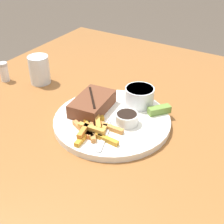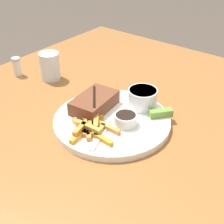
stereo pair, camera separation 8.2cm
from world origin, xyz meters
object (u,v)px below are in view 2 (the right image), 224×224
steak_portion (94,103)px  salt_shaker (17,67)px  coleslaw_cup (143,97)px  dinner_plate (112,121)px  drinking_glass (50,66)px  fork_utensil (101,136)px  pickle_spear (161,113)px  dipping_sauce_cup (125,119)px

steak_portion → salt_shaker: size_ratio=2.22×
coleslaw_cup → dinner_plate: bearing=164.1°
coleslaw_cup → salt_shaker: coleslaw_cup is taller
drinking_glass → steak_portion: bearing=-105.6°
steak_portion → drinking_glass: size_ratio=1.56×
dinner_plate → fork_utensil: size_ratio=2.40×
steak_portion → fork_utensil: (-0.09, -0.10, -0.02)m
fork_utensil → salt_shaker: salt_shaker is taller
steak_portion → coleslaw_cup: bearing=-46.4°
dinner_plate → steak_portion: (0.01, 0.07, 0.03)m
pickle_spear → salt_shaker: (-0.06, 0.54, 0.00)m
coleslaw_cup → drinking_glass: bearing=93.3°
dinner_plate → pickle_spear: 0.13m
steak_portion → fork_utensil: size_ratio=1.11×
pickle_spear → fork_utensil: size_ratio=0.48×
pickle_spear → salt_shaker: salt_shaker is taller
dipping_sauce_cup → salt_shaker: bearing=86.6°
dipping_sauce_cup → drinking_glass: (0.08, 0.37, 0.01)m
drinking_glass → salt_shaker: 0.12m
dinner_plate → pickle_spear: pickle_spear is taller
fork_utensil → pickle_spear: bearing=-41.6°
dipping_sauce_cup → drinking_glass: 0.38m
dinner_plate → fork_utensil: fork_utensil is taller
dinner_plate → steak_portion: size_ratio=2.17×
coleslaw_cup → steak_portion: bearing=133.6°
dipping_sauce_cup → salt_shaker: 0.48m
dipping_sauce_cup → salt_shaker: size_ratio=0.91×
dipping_sauce_cup → pickle_spear: dipping_sauce_cup is taller
dipping_sauce_cup → salt_shaker: salt_shaker is taller
fork_utensil → salt_shaker: 0.48m
dinner_plate → drinking_glass: (0.08, 0.33, 0.04)m
fork_utensil → dipping_sauce_cup: bearing=-31.9°
pickle_spear → fork_utensil: bearing=157.3°
fork_utensil → salt_shaker: (0.11, 0.47, 0.01)m
steak_portion → fork_utensil: 0.13m
steak_portion → fork_utensil: steak_portion is taller
pickle_spear → fork_utensil: 0.18m
dinner_plate → salt_shaker: bearing=86.4°
steak_portion → coleslaw_cup: 0.14m
dinner_plate → drinking_glass: size_ratio=3.38×
steak_portion → pickle_spear: 0.18m
pickle_spear → salt_shaker: size_ratio=0.96×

